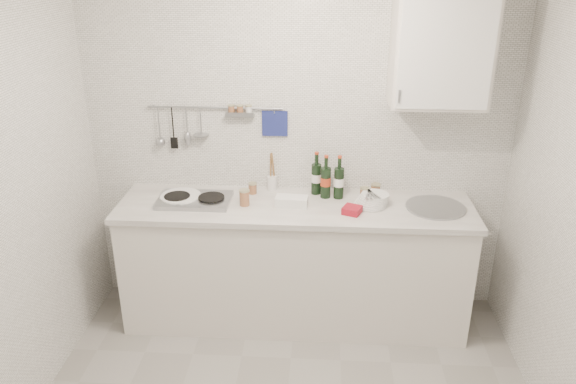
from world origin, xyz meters
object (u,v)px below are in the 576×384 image
object	(u,v)px
utensil_crock	(272,181)
plate_stack_hob	(180,198)
wine_bottles	(327,176)
wall_cabinet	(441,50)
plate_stack_sink	(372,200)

from	to	relation	value
utensil_crock	plate_stack_hob	bearing A→B (deg)	-159.45
plate_stack_hob	utensil_crock	size ratio (longest dim) A/B	1.04
wine_bottles	utensil_crock	world-z (taller)	wine_bottles
wine_bottles	utensil_crock	size ratio (longest dim) A/B	1.07
plate_stack_hob	wine_bottles	xyz separation A→B (m)	(1.02, 0.14, 0.13)
wall_cabinet	utensil_crock	distance (m)	1.45
wine_bottles	wall_cabinet	bearing A→B (deg)	-3.41
wall_cabinet	plate_stack_sink	distance (m)	1.06
wall_cabinet	wine_bottles	world-z (taller)	wall_cabinet
wall_cabinet	plate_stack_hob	size ratio (longest dim) A/B	2.34
plate_stack_hob	utensil_crock	xyz separation A→B (m)	(0.63, 0.23, 0.05)
plate_stack_hob	wine_bottles	size ratio (longest dim) A/B	0.97
plate_stack_hob	wall_cabinet	bearing A→B (deg)	3.48
wine_bottles	utensil_crock	xyz separation A→B (m)	(-0.40, 0.09, -0.09)
plate_stack_sink	wine_bottles	bearing A→B (deg)	156.34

